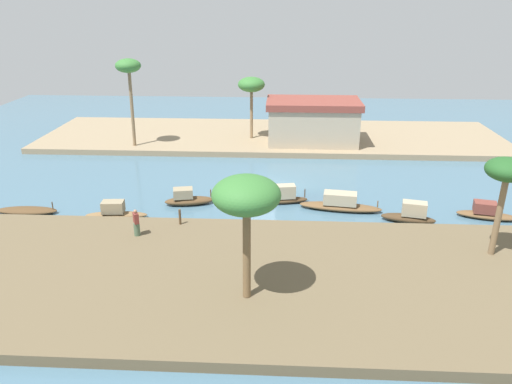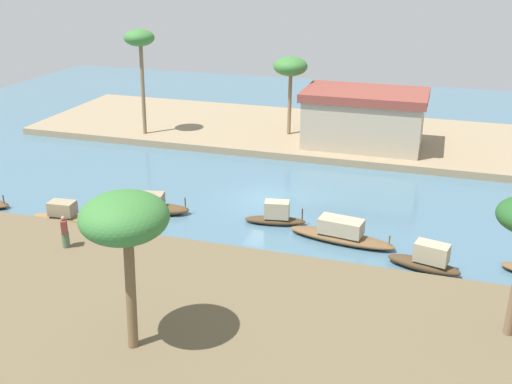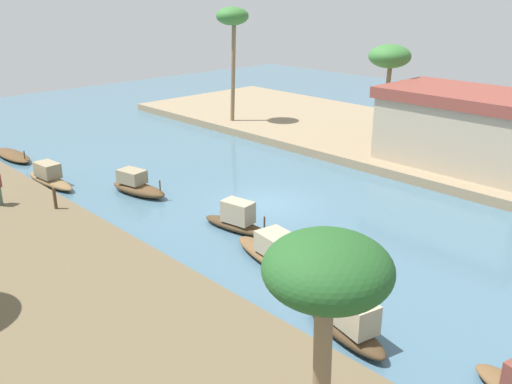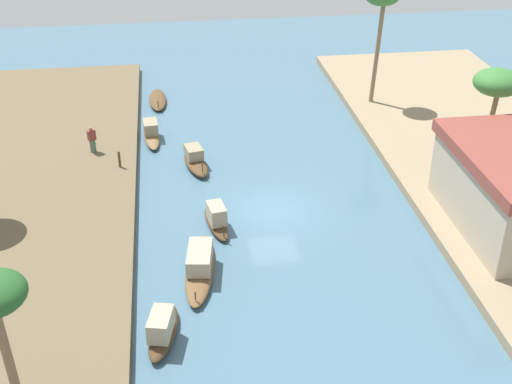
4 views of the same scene
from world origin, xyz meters
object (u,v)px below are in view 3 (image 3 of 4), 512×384
Objects in this scene: sampan_with_tall_canopy at (137,186)px; mooring_post at (55,198)px; palm_tree_left_far at (327,280)px; palm_tree_right_short at (232,21)px; sampan_near_left_bank at (348,323)px; sampan_with_red_awning at (49,177)px; palm_tree_right_tall at (390,58)px; riverside_building at (464,127)px; sampan_upstream_small at (283,257)px; sampan_midstream at (13,155)px; sampan_downstream_large at (237,219)px.

mooring_post is (0.34, -4.22, 0.55)m from sampan_with_tall_canopy.
mooring_post is 0.18× the size of palm_tree_left_far.
palm_tree_right_short is at bearing 114.07° from mooring_post.
sampan_near_left_bank reaches higher than sampan_with_red_awning.
riverside_building is at bearing -12.20° from palm_tree_right_tall.
sampan_with_red_awning is at bearing -163.67° from sampan_upstream_small.
palm_tree_right_short is 17.06m from riverside_building.
sampan_midstream is at bearing -167.21° from sampan_near_left_bank.
sampan_midstream is 0.52× the size of palm_tree_right_short.
sampan_midstream is 4.22× the size of mooring_post.
palm_tree_right_tall reaches higher than sampan_with_tall_canopy.
sampan_upstream_small is 18.25m from palm_tree_right_tall.
mooring_post is at bearing -98.56° from palm_tree_right_tall.
riverside_building reaches higher than sampan_with_tall_canopy.
riverside_building is (2.53, 13.84, 2.02)m from sampan_downstream_large.
sampan_upstream_small is 1.59× the size of sampan_with_tall_canopy.
palm_tree_right_tall is (3.34, 15.73, 5.06)m from sampan_with_tall_canopy.
sampan_midstream is 10.78m from mooring_post.
mooring_post is at bearing -96.92° from sampan_with_tall_canopy.
palm_tree_right_short is at bearing 108.14° from sampan_with_tall_canopy.
sampan_with_tall_canopy is 19.32m from palm_tree_left_far.
riverside_building is (-8.32, 21.50, -2.51)m from palm_tree_left_far.
sampan_downstream_large is 16.96m from sampan_midstream.
palm_tree_right_tall is (7.52, 18.22, 5.07)m from sampan_with_red_awning.
riverside_building is (9.09, 14.49, 2.07)m from sampan_with_tall_canopy.
sampan_midstream is 0.72× the size of sampan_upstream_small.
sampan_midstream is at bearing 171.17° from sampan_with_red_awning.
sampan_downstream_large reaches higher than sampan_with_red_awning.
sampan_upstream_small is at bearing -36.76° from palm_tree_right_short.
sampan_downstream_large is 8.28m from sampan_near_left_bank.
palm_tree_left_far is 0.62× the size of riverside_building.
palm_tree_left_far is 26.75m from palm_tree_right_tall.
palm_tree_left_far reaches higher than sampan_with_tall_canopy.
sampan_downstream_large reaches higher than sampan_midstream.
sampan_upstream_small is (20.39, 1.63, 0.25)m from sampan_midstream.
riverside_building reaches higher than sampan_midstream.
sampan_with_red_awning is 20.35m from palm_tree_right_tall.
sampan_with_tall_canopy is 16.01m from palm_tree_right_short.
sampan_with_tall_canopy is (10.18, 2.03, 0.23)m from sampan_midstream.
sampan_with_red_awning is at bearing -5.45° from sampan_midstream.
palm_tree_right_short is at bearing 141.45° from palm_tree_left_far.
sampan_upstream_small is 15.08m from riverside_building.
palm_tree_left_far is 0.68× the size of palm_tree_right_short.
sampan_downstream_large is 16.22m from palm_tree_right_tall.
palm_tree_right_short is at bearing 77.16° from sampan_midstream.
palm_tree_left_far is 0.91× the size of palm_tree_right_tall.
mooring_post is (10.52, -2.19, 0.78)m from sampan_midstream.
sampan_with_red_awning is at bearing -173.54° from sampan_downstream_large.
sampan_near_left_bank is at bearing 8.52° from mooring_post.
palm_tree_right_tall is 0.75× the size of palm_tree_right_short.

